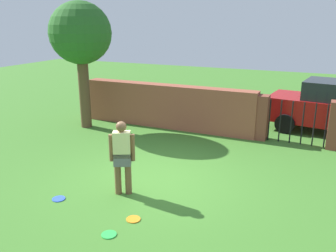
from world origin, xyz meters
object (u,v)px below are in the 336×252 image
person (122,155)px  frisbee_orange (133,219)px  tree (80,35)px  frisbee_blue (59,199)px  car (336,108)px  frisbee_green (109,235)px

person → frisbee_orange: person is taller
tree → frisbee_blue: 6.14m
tree → car: bearing=19.1°
car → tree: bearing=26.9°
frisbee_green → car: bearing=66.0°
frisbee_green → frisbee_orange: bearing=76.7°
car → frisbee_blue: bearing=62.2°
tree → frisbee_green: bearing=-50.3°
frisbee_green → frisbee_blue: 1.80m
car → frisbee_orange: size_ratio=16.27×
tree → person: 5.79m
frisbee_orange → person: bearing=130.3°
car → frisbee_green: 8.76m
tree → frisbee_green: (4.35, -5.24, -3.11)m
car → frisbee_orange: car is taller
frisbee_orange → tree: bearing=134.1°
tree → frisbee_green: tree is taller
person → frisbee_blue: person is taller
car → frisbee_green: size_ratio=16.27×
tree → person: tree is taller
frisbee_orange → frisbee_blue: 1.82m
frisbee_orange → frisbee_blue: (-1.82, 0.05, 0.00)m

